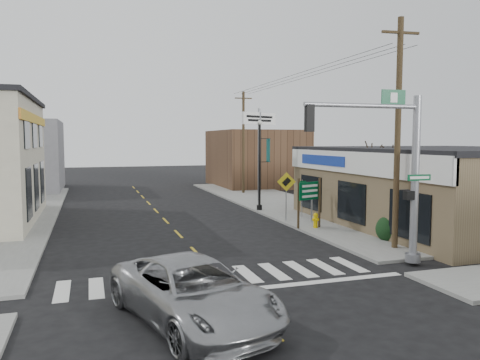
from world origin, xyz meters
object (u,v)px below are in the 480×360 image
object	(u,v)px
dance_center_sign	(259,132)
utility_pole_far	(243,141)
bare_tree	(382,148)
lamp_post	(260,158)
fire_hydrant	(316,220)
traffic_signal_pole	(398,161)
suv	(193,291)
guide_sign	(309,196)
utility_pole_near	(398,132)

from	to	relation	value
dance_center_sign	utility_pole_far	size ratio (longest dim) A/B	0.78
bare_tree	lamp_post	bearing A→B (deg)	120.04
fire_hydrant	traffic_signal_pole	bearing A→B (deg)	-93.47
traffic_signal_pole	dance_center_sign	world-z (taller)	dance_center_sign
suv	bare_tree	distance (m)	15.87
lamp_post	traffic_signal_pole	bearing A→B (deg)	-86.90
lamp_post	utility_pole_far	bearing A→B (deg)	80.59
dance_center_sign	utility_pole_far	world-z (taller)	utility_pole_far
suv	guide_sign	xyz separation A→B (m)	(8.27, 10.10, 1.00)
guide_sign	fire_hydrant	xyz separation A→B (m)	(0.32, -0.08, -1.25)
lamp_post	utility_pole_far	distance (m)	10.10
bare_tree	utility_pole_near	bearing A→B (deg)	-118.11
guide_sign	utility_pole_near	size ratio (longest dim) A/B	0.27
lamp_post	bare_tree	world-z (taller)	lamp_post
traffic_signal_pole	guide_sign	size ratio (longest dim) A/B	2.45
dance_center_sign	utility_pole_far	xyz separation A→B (m)	(1.15, 6.97, -0.66)
suv	bare_tree	xyz separation A→B (m)	(12.17, 9.61, 3.40)
lamp_post	utility_pole_far	size ratio (longest dim) A/B	0.67
traffic_signal_pole	dance_center_sign	distance (m)	16.81
lamp_post	utility_pole_near	bearing A→B (deg)	-79.30
guide_sign	utility_pole_far	distance (m)	16.77
suv	dance_center_sign	size ratio (longest dim) A/B	0.85
traffic_signal_pole	utility_pole_near	bearing A→B (deg)	55.30
traffic_signal_pole	fire_hydrant	size ratio (longest dim) A/B	8.08
suv	utility_pole_near	bearing A→B (deg)	11.35
suv	dance_center_sign	world-z (taller)	dance_center_sign
fire_hydrant	dance_center_sign	distance (m)	10.62
guide_sign	lamp_post	size ratio (longest dim) A/B	0.44
suv	fire_hydrant	bearing A→B (deg)	33.46
lamp_post	dance_center_sign	distance (m)	3.47
dance_center_sign	utility_pole_far	bearing A→B (deg)	56.02
guide_sign	dance_center_sign	distance (m)	10.08
traffic_signal_pole	lamp_post	bearing A→B (deg)	91.13
guide_sign	fire_hydrant	size ratio (longest dim) A/B	3.30
traffic_signal_pole	fire_hydrant	world-z (taller)	traffic_signal_pole
fire_hydrant	utility_pole_far	distance (m)	17.06
traffic_signal_pole	utility_pole_near	size ratio (longest dim) A/B	0.66
dance_center_sign	bare_tree	world-z (taller)	dance_center_sign
utility_pole_near	dance_center_sign	bearing A→B (deg)	98.80
suv	fire_hydrant	xyz separation A→B (m)	(8.59, 10.02, -0.25)
guide_sign	lamp_post	distance (m)	6.83
traffic_signal_pole	utility_pole_far	distance (m)	23.80
fire_hydrant	bare_tree	size ratio (longest dim) A/B	0.15
traffic_signal_pole	guide_sign	world-z (taller)	traffic_signal_pole
traffic_signal_pole	lamp_post	xyz separation A→B (m)	(-0.09, 13.89, -0.39)
bare_tree	utility_pole_far	bearing A→B (deg)	96.74
fire_hydrant	guide_sign	bearing A→B (deg)	166.35
utility_pole_near	utility_pole_far	size ratio (longest dim) A/B	1.10
fire_hydrant	bare_tree	xyz separation A→B (m)	(3.58, -0.41, 3.65)
guide_sign	utility_pole_far	size ratio (longest dim) A/B	0.30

